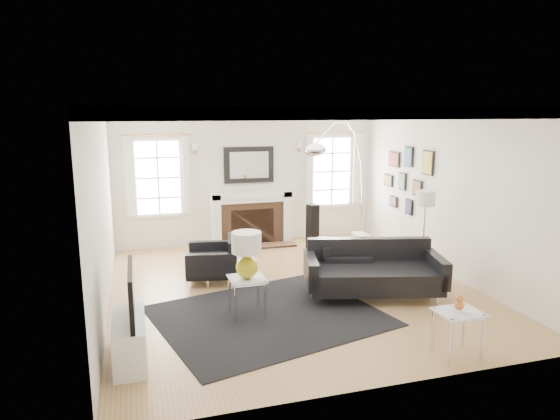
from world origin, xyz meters
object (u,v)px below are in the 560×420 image
object	(u,v)px
fireplace	(251,219)
arc_floor_lamp	(341,182)
coffee_table	(227,257)
sofa	(372,272)
gourd_lamp	(247,252)
armchair_right	(341,264)
armchair_left	(215,261)

from	to	relation	value
fireplace	arc_floor_lamp	world-z (taller)	arc_floor_lamp
coffee_table	arc_floor_lamp	bearing A→B (deg)	15.66
sofa	gourd_lamp	size ratio (longest dim) A/B	3.43
gourd_lamp	arc_floor_lamp	xyz separation A→B (m)	(2.33, 2.28, 0.54)
armchair_right	arc_floor_lamp	bearing A→B (deg)	67.80
armchair_left	armchair_right	distance (m)	2.06
fireplace	coffee_table	size ratio (longest dim) A/B	1.99
sofa	fireplace	bearing A→B (deg)	107.74
armchair_right	gourd_lamp	xyz separation A→B (m)	(-1.74, -0.84, 0.58)
coffee_table	armchair_left	bearing A→B (deg)	-156.34
armchair_right	arc_floor_lamp	xyz separation A→B (m)	(0.59, 1.44, 1.12)
gourd_lamp	arc_floor_lamp	distance (m)	3.31
sofa	arc_floor_lamp	xyz separation A→B (m)	(0.34, 2.06, 1.08)
coffee_table	gourd_lamp	size ratio (longest dim) A/B	1.33
armchair_left	armchair_right	bearing A→B (deg)	-19.83
coffee_table	gourd_lamp	distance (m)	1.73
coffee_table	arc_floor_lamp	world-z (taller)	arc_floor_lamp
fireplace	gourd_lamp	world-z (taller)	gourd_lamp
armchair_left	coffee_table	distance (m)	0.24
fireplace	coffee_table	world-z (taller)	fireplace
gourd_lamp	coffee_table	bearing A→B (deg)	89.06
fireplace	arc_floor_lamp	distance (m)	2.15
fireplace	arc_floor_lamp	bearing A→B (deg)	-43.31
sofa	armchair_left	size ratio (longest dim) A/B	2.17
fireplace	gourd_lamp	bearing A→B (deg)	-104.09
armchair_left	gourd_lamp	distance (m)	1.65
armchair_right	coffee_table	xyz separation A→B (m)	(-1.72, 0.79, 0.03)
fireplace	sofa	distance (m)	3.57
sofa	armchair_left	xyz separation A→B (m)	(-2.19, 1.31, -0.03)
gourd_lamp	arc_floor_lamp	size ratio (longest dim) A/B	0.24
armchair_right	coffee_table	world-z (taller)	armchair_right
fireplace	armchair_right	size ratio (longest dim) A/B	1.68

